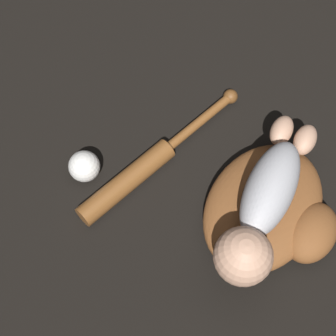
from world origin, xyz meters
name	(u,v)px	position (x,y,z in m)	size (l,w,h in m)	color
ground_plane	(272,230)	(0.00, 0.00, 0.00)	(6.00, 6.00, 0.00)	black
baseball_glove	(271,211)	(-0.02, -0.02, 0.04)	(0.34, 0.30, 0.08)	brown
baby_figure	(262,207)	(0.03, -0.03, 0.13)	(0.39, 0.18, 0.11)	#B2B2B7
baseball_bat	(143,168)	(0.07, -0.30, 0.02)	(0.46, 0.10, 0.05)	brown
baseball	(84,166)	(0.15, -0.40, 0.03)	(0.07, 0.07, 0.07)	white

